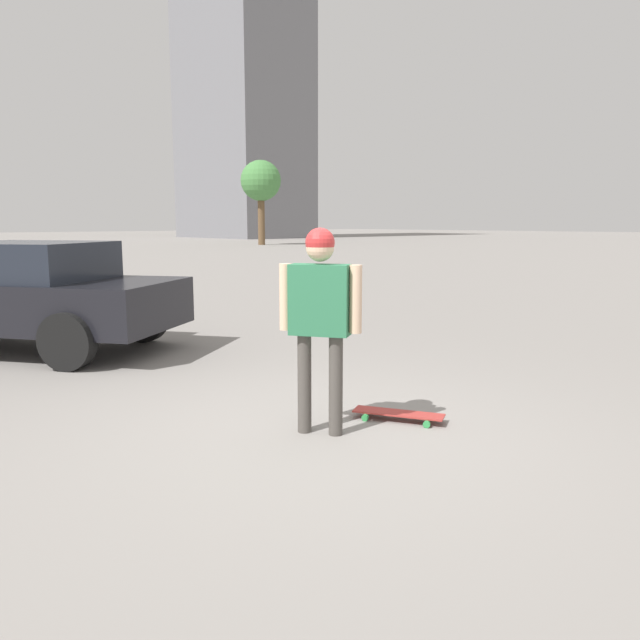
% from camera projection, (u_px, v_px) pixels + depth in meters
% --- Properties ---
extents(ground_plane, '(220.00, 220.00, 0.00)m').
position_uv_depth(ground_plane, '(320.00, 433.00, 5.12)').
color(ground_plane, gray).
extents(person, '(0.43, 0.59, 1.67)m').
position_uv_depth(person, '(320.00, 305.00, 4.96)').
color(person, '#4C4742').
rests_on(person, ground_plane).
extents(skateboard, '(0.54, 0.79, 0.07)m').
position_uv_depth(skateboard, '(398.00, 414.00, 5.44)').
color(skateboard, '#A5332D').
rests_on(skateboard, ground_plane).
extents(car_parked_near, '(3.83, 4.39, 1.46)m').
position_uv_depth(car_parked_near, '(24.00, 294.00, 8.32)').
color(car_parked_near, black).
rests_on(car_parked_near, ground_plane).
extents(building_block_distant, '(9.54, 14.18, 42.01)m').
position_uv_depth(building_block_distant, '(242.00, 42.00, 67.48)').
color(building_block_distant, slate).
rests_on(building_block_distant, ground_plane).
extents(tree_distant, '(3.04, 3.04, 6.33)m').
position_uv_depth(tree_distant, '(261.00, 182.00, 46.82)').
color(tree_distant, brown).
rests_on(tree_distant, ground_plane).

